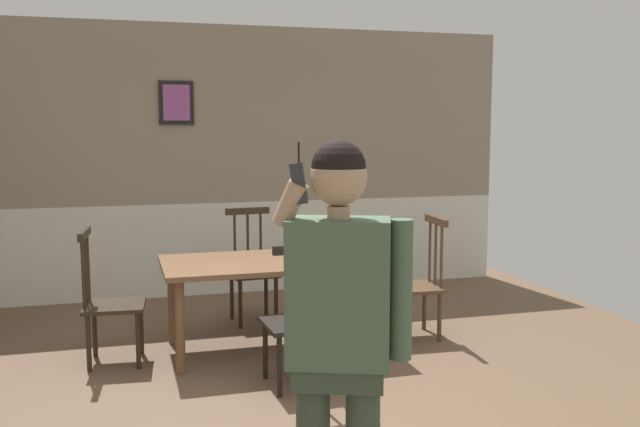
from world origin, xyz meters
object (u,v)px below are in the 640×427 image
Objects in this scene: chair_near_window at (252,269)px; person_figure at (340,323)px; dining_table at (272,270)px; chair_at_table_head at (417,282)px; chair_by_doorway at (299,319)px; chair_opposite_corner at (109,301)px.

chair_near_window is 0.60× the size of person_figure.
chair_at_table_head is at bearing -0.10° from dining_table.
person_figure reaches higher than chair_by_doorway.
chair_near_window is at bearing -74.24° from person_figure.
chair_opposite_corner is 0.59× the size of person_figure.
chair_by_doorway reaches higher than dining_table.
dining_table is 1.67× the size of chair_near_window.
chair_by_doorway is 0.59× the size of person_figure.
dining_table is at bearing 95.19° from chair_opposite_corner.
chair_opposite_corner is (-1.25, 0.00, -0.17)m from dining_table.
dining_table is 2.84m from person_figure.
person_figure reaches higher than chair_at_table_head.
dining_table is at bearing 93.62° from chair_at_table_head.
chair_near_window is 1.01× the size of chair_by_doorway.
chair_by_doorway is 2.03m from person_figure.
chair_near_window is 1.53m from chair_at_table_head.
chair_opposite_corner is at bearing 93.60° from chair_at_table_head.
chair_opposite_corner is at bearing 179.85° from dining_table.
chair_at_table_head reaches higher than dining_table.
dining_table is 1.27m from chair_at_table_head.
chair_at_table_head is 0.59× the size of person_figure.
person_figure is at bearing 23.71° from chair_opposite_corner.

